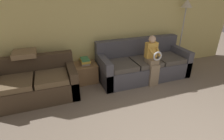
% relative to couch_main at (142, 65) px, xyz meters
% --- Properties ---
extents(wall_back, '(7.41, 0.06, 2.55)m').
position_rel_couch_main_xyz_m(wall_back, '(-0.56, 0.55, 0.95)').
color(wall_back, '#DBCC7F').
rests_on(wall_back, ground_plane).
extents(couch_main, '(2.27, 0.92, 0.94)m').
position_rel_couch_main_xyz_m(couch_main, '(0.00, 0.00, 0.00)').
color(couch_main, '#4C4C56').
rests_on(couch_main, ground_plane).
extents(couch_side, '(1.65, 0.90, 0.83)m').
position_rel_couch_main_xyz_m(couch_side, '(-2.54, -0.08, -0.03)').
color(couch_side, '#473828').
rests_on(couch_side, ground_plane).
extents(child_left_seated, '(0.27, 0.37, 1.15)m').
position_rel_couch_main_xyz_m(child_left_seated, '(0.02, -0.39, 0.31)').
color(child_left_seated, gray).
rests_on(child_left_seated, ground_plane).
extents(side_shelf, '(0.52, 0.50, 0.45)m').
position_rel_couch_main_xyz_m(side_shelf, '(-1.42, 0.24, -0.09)').
color(side_shelf, olive).
rests_on(side_shelf, ground_plane).
extents(book_stack, '(0.22, 0.31, 0.14)m').
position_rel_couch_main_xyz_m(book_stack, '(-1.42, 0.25, 0.20)').
color(book_stack, gray).
rests_on(book_stack, side_shelf).
extents(floor_lamp, '(0.30, 0.30, 1.85)m').
position_rel_couch_main_xyz_m(floor_lamp, '(1.37, 0.33, 1.21)').
color(floor_lamp, '#2D2B28').
rests_on(floor_lamp, ground_plane).
extents(throw_pillow, '(0.45, 0.45, 0.10)m').
position_rel_couch_main_xyz_m(throw_pillow, '(-2.66, 0.23, 0.55)').
color(throw_pillow, '#846B4C').
rests_on(throw_pillow, couch_side).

